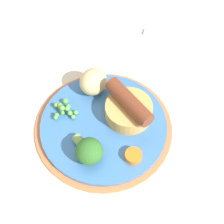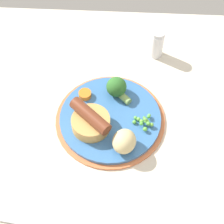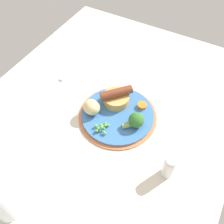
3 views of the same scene
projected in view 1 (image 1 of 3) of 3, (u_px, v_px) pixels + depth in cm
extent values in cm
cube|color=beige|center=(84.00, 109.00, 70.89)|extent=(110.00, 80.00, 3.00)
cylinder|color=#CC6B3D|center=(104.00, 128.00, 66.62)|extent=(24.36, 24.36, 0.50)
cylinder|color=#386BA8|center=(104.00, 127.00, 66.24)|extent=(22.41, 22.41, 1.40)
cylinder|color=tan|center=(129.00, 111.00, 65.48)|extent=(8.29, 8.29, 2.93)
cylinder|color=#472614|center=(129.00, 107.00, 64.38)|extent=(6.64, 6.64, 0.30)
cylinder|color=brown|center=(129.00, 102.00, 63.11)|extent=(9.23, 8.74, 2.72)
sphere|color=#5CB53C|center=(65.00, 101.00, 67.41)|extent=(0.96, 0.96, 0.96)
sphere|color=#5EA140|center=(62.00, 108.00, 65.83)|extent=(0.99, 0.99, 0.99)
sphere|color=#68B74E|center=(70.00, 113.00, 65.94)|extent=(0.87, 0.87, 0.87)
sphere|color=#5BA846|center=(56.00, 117.00, 65.65)|extent=(0.77, 0.77, 0.77)
sphere|color=#54B03C|center=(68.00, 107.00, 66.52)|extent=(0.84, 0.84, 0.84)
sphere|color=#65B846|center=(67.00, 109.00, 66.16)|extent=(0.88, 0.88, 0.88)
sphere|color=#4FA541|center=(60.00, 106.00, 66.46)|extent=(0.82, 0.82, 0.82)
sphere|color=#65A13F|center=(60.00, 107.00, 66.21)|extent=(0.74, 0.74, 0.74)
sphere|color=#5CA63D|center=(60.00, 105.00, 66.58)|extent=(0.89, 0.89, 0.89)
sphere|color=#50AB42|center=(57.00, 115.00, 65.74)|extent=(0.81, 0.81, 0.81)
sphere|color=#56A639|center=(63.00, 113.00, 65.76)|extent=(0.71, 0.71, 0.71)
sphere|color=#59A64E|center=(73.00, 117.00, 65.86)|extent=(0.84, 0.84, 0.84)
sphere|color=#58B43E|center=(63.00, 109.00, 65.90)|extent=(0.77, 0.77, 0.77)
sphere|color=#65B346|center=(63.00, 107.00, 66.15)|extent=(0.72, 0.72, 0.72)
sphere|color=#62A337|center=(56.00, 105.00, 66.88)|extent=(0.84, 0.84, 0.84)
sphere|color=#5BAD42|center=(76.00, 113.00, 66.49)|extent=(0.89, 0.89, 0.89)
sphere|color=#2D6628|center=(89.00, 151.00, 60.24)|extent=(4.59, 4.59, 4.59)
cylinder|color=#7A9E56|center=(81.00, 143.00, 62.76)|extent=(3.17, 3.18, 1.61)
ellipsoid|color=#CCB77F|center=(93.00, 82.00, 67.90)|extent=(6.25, 6.65, 4.66)
cylinder|color=orange|center=(133.00, 156.00, 61.63)|extent=(3.26, 3.26, 1.26)
cube|color=silver|center=(186.00, 41.00, 78.09)|extent=(18.06, 3.80, 0.60)
cylinder|color=silver|center=(0.00, 217.00, 50.91)|extent=(3.02, 3.02, 1.00)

